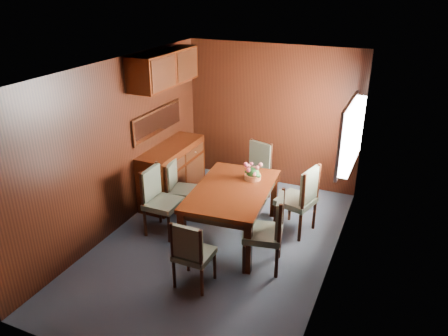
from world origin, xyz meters
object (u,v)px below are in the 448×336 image
at_px(flower_centerpiece, 253,171).
at_px(sideboard, 172,172).
at_px(chair_right_near, 270,228).
at_px(chair_head, 191,251).
at_px(dining_table, 232,195).
at_px(chair_left_near, 158,197).

bearing_deg(flower_centerpiece, sideboard, 168.16).
relative_size(chair_right_near, flower_centerpiece, 4.03).
distance_m(chair_right_near, chair_head, 1.01).
height_order(dining_table, flower_centerpiece, flower_centerpiece).
distance_m(dining_table, chair_head, 1.21).
bearing_deg(dining_table, sideboard, 147.25).
distance_m(chair_left_near, flower_centerpiece, 1.37).
bearing_deg(chair_right_near, sideboard, 47.81).
height_order(sideboard, flower_centerpiece, flower_centerpiece).
relative_size(sideboard, chair_left_near, 1.43).
distance_m(dining_table, chair_right_near, 0.84).
distance_m(dining_table, flower_centerpiece, 0.47).
bearing_deg(chair_head, dining_table, 90.02).
bearing_deg(chair_left_near, flower_centerpiece, 120.40).
distance_m(sideboard, chair_right_near, 2.35).
distance_m(sideboard, chair_left_near, 1.06).
height_order(sideboard, chair_right_near, chair_right_near).
height_order(sideboard, chair_head, sideboard).
height_order(sideboard, chair_left_near, chair_left_near).
distance_m(sideboard, dining_table, 1.53).
bearing_deg(flower_centerpiece, chair_left_near, -149.26).
bearing_deg(sideboard, dining_table, -27.52).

